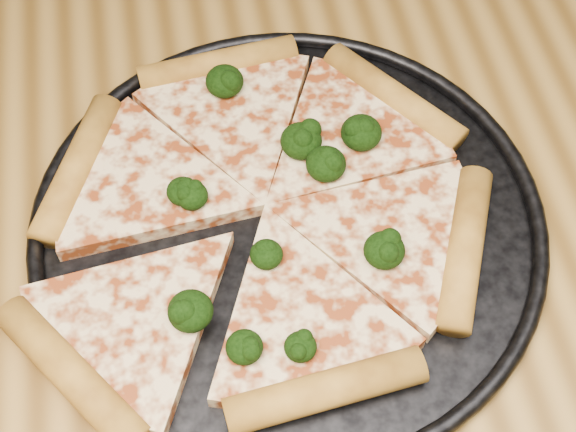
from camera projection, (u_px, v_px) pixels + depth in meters
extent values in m
cube|color=olive|center=(153.00, 391.00, 0.59)|extent=(1.20, 0.90, 0.04)
cube|color=brown|center=(545.00, 164.00, 1.16)|extent=(0.06, 0.06, 0.71)
cylinder|color=black|center=(288.00, 225.00, 0.64)|extent=(0.38, 0.38, 0.01)
torus|color=black|center=(288.00, 220.00, 0.63)|extent=(0.40, 0.40, 0.01)
cylinder|color=gold|center=(393.00, 97.00, 0.69)|extent=(0.10, 0.13, 0.03)
cylinder|color=gold|center=(218.00, 64.00, 0.71)|extent=(0.14, 0.04, 0.03)
cylinder|color=gold|center=(77.00, 168.00, 0.65)|extent=(0.08, 0.14, 0.03)
cylinder|color=gold|center=(71.00, 373.00, 0.56)|extent=(0.10, 0.13, 0.03)
cylinder|color=gold|center=(326.00, 390.00, 0.55)|extent=(0.14, 0.04, 0.03)
cylinder|color=gold|center=(465.00, 248.00, 0.61)|extent=(0.08, 0.14, 0.03)
ellipsoid|color=black|center=(266.00, 254.00, 0.60)|extent=(0.02, 0.02, 0.02)
ellipsoid|color=black|center=(192.00, 196.00, 0.62)|extent=(0.02, 0.02, 0.02)
ellipsoid|color=black|center=(300.00, 347.00, 0.56)|extent=(0.02, 0.02, 0.02)
ellipsoid|color=black|center=(384.00, 250.00, 0.60)|extent=(0.03, 0.03, 0.02)
ellipsoid|color=black|center=(190.00, 311.00, 0.57)|extent=(0.03, 0.03, 0.02)
ellipsoid|color=black|center=(244.00, 347.00, 0.56)|extent=(0.03, 0.03, 0.02)
ellipsoid|color=black|center=(301.00, 141.00, 0.65)|extent=(0.03, 0.03, 0.02)
ellipsoid|color=black|center=(183.00, 191.00, 0.63)|extent=(0.02, 0.02, 0.02)
ellipsoid|color=black|center=(326.00, 164.00, 0.64)|extent=(0.03, 0.03, 0.02)
ellipsoid|color=black|center=(225.00, 81.00, 0.68)|extent=(0.03, 0.03, 0.02)
ellipsoid|color=black|center=(361.00, 133.00, 0.65)|extent=(0.03, 0.03, 0.02)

